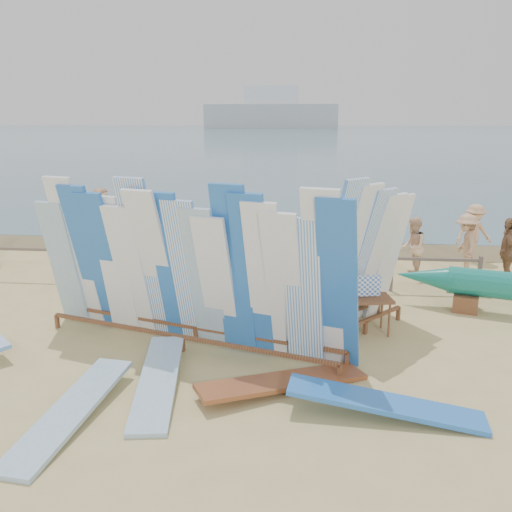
# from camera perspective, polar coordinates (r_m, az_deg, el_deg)

# --- Properties ---
(ground) EXTENTS (160.00, 160.00, 0.00)m
(ground) POSITION_cam_1_polar(r_m,az_deg,el_deg) (10.51, -6.01, -8.07)
(ground) COLOR tan
(ground) RESTS_ON ground
(ocean) EXTENTS (320.00, 240.00, 0.02)m
(ocean) POSITION_cam_1_polar(r_m,az_deg,el_deg) (137.56, 5.04, 12.75)
(ocean) COLOR #406273
(ocean) RESTS_ON ground
(wet_sand_strip) EXTENTS (40.00, 2.60, 0.01)m
(wet_sand_strip) POSITION_cam_1_polar(r_m,az_deg,el_deg) (17.29, -1.21, 1.05)
(wet_sand_strip) COLOR brown
(wet_sand_strip) RESTS_ON ground
(distant_ship) EXTENTS (45.00, 8.00, 14.00)m
(distant_ship) POSITION_cam_1_polar(r_m,az_deg,el_deg) (190.02, 1.58, 14.86)
(distant_ship) COLOR #999EA3
(distant_ship) RESTS_ON ocean
(fence) EXTENTS (12.08, 0.08, 0.90)m
(fence) POSITION_cam_1_polar(r_m,az_deg,el_deg) (13.10, -3.45, -0.51)
(fence) COLOR #67574D
(fence) RESTS_ON ground
(main_surfboard_rack) EXTENTS (5.98, 2.47, 3.04)m
(main_surfboard_rack) POSITION_cam_1_polar(r_m,az_deg,el_deg) (9.49, -7.19, -1.84)
(main_surfboard_rack) COLOR brown
(main_surfboard_rack) RESTS_ON ground
(side_surfboard_rack) EXTENTS (2.25, 2.39, 3.01)m
(side_surfboard_rack) POSITION_cam_1_polar(r_m,az_deg,el_deg) (10.30, 10.64, -0.78)
(side_surfboard_rack) COLOR brown
(side_surfboard_rack) RESTS_ON ground
(vendor_table) EXTENTS (0.96, 0.76, 1.15)m
(vendor_table) POSITION_cam_1_polar(r_m,az_deg,el_deg) (10.53, 11.62, -6.01)
(vendor_table) COLOR brown
(vendor_table) RESTS_ON ground
(flat_board_a) EXTENTS (0.95, 2.75, 0.27)m
(flat_board_a) POSITION_cam_1_polar(r_m,az_deg,el_deg) (8.63, -10.20, -13.50)
(flat_board_a) COLOR #7FAACB
(flat_board_a) RESTS_ON ground
(flat_board_d) EXTENTS (2.73, 0.83, 0.38)m
(flat_board_d) POSITION_cam_1_polar(r_m,az_deg,el_deg) (8.01, 13.37, -16.05)
(flat_board_d) COLOR blue
(flat_board_d) RESTS_ON ground
(flat_board_c) EXTENTS (2.62, 1.82, 0.24)m
(flat_board_c) POSITION_cam_1_polar(r_m,az_deg,el_deg) (8.49, 2.88, -13.76)
(flat_board_c) COLOR brown
(flat_board_c) RESTS_ON ground
(flat_board_b) EXTENTS (0.87, 2.74, 0.26)m
(flat_board_b) POSITION_cam_1_polar(r_m,az_deg,el_deg) (8.13, -18.83, -15.95)
(flat_board_b) COLOR #7FAACB
(flat_board_b) RESTS_ON ground
(beach_chair_left) EXTENTS (0.64, 0.66, 0.94)m
(beach_chair_left) POSITION_cam_1_polar(r_m,az_deg,el_deg) (14.08, -6.14, -1.01)
(beach_chair_left) COLOR #AD1812
(beach_chair_left) RESTS_ON ground
(beach_chair_right) EXTENTS (0.64, 0.65, 0.84)m
(beach_chair_right) POSITION_cam_1_polar(r_m,az_deg,el_deg) (13.94, -0.58, -1.21)
(beach_chair_right) COLOR #AD1812
(beach_chair_right) RESTS_ON ground
(stroller) EXTENTS (0.83, 0.97, 1.13)m
(stroller) POSITION_cam_1_polar(r_m,az_deg,el_deg) (14.07, 7.53, -0.31)
(stroller) COLOR #AD1812
(stroller) RESTS_ON ground
(beachgoer_8) EXTENTS (0.48, 0.80, 1.55)m
(beachgoer_8) POSITION_cam_1_polar(r_m,az_deg,el_deg) (14.41, 16.17, 0.90)
(beachgoer_8) COLOR beige
(beachgoer_8) RESTS_ON ground
(beachgoer_6) EXTENTS (0.93, 0.71, 1.71)m
(beachgoer_6) POSITION_cam_1_polar(r_m,az_deg,el_deg) (13.76, -0.15, 1.21)
(beachgoer_6) COLOR tan
(beachgoer_6) RESTS_ON ground
(beachgoer_10) EXTENTS (0.59, 1.05, 1.69)m
(beachgoer_10) POSITION_cam_1_polar(r_m,az_deg,el_deg) (14.38, 24.93, 0.37)
(beachgoer_10) COLOR #8C6042
(beachgoer_10) RESTS_ON ground
(beachgoer_extra_0) EXTENTS (0.48, 1.08, 1.64)m
(beachgoer_extra_0) POSITION_cam_1_polar(r_m,az_deg,el_deg) (14.81, 21.20, 1.03)
(beachgoer_extra_0) COLOR tan
(beachgoer_extra_0) RESTS_ON ground
(beachgoer_3) EXTENTS (1.10, 0.84, 1.57)m
(beachgoer_3) POSITION_cam_1_polar(r_m,az_deg,el_deg) (15.26, -3.00, 2.24)
(beachgoer_3) COLOR tan
(beachgoer_3) RESTS_ON ground
(beachgoer_7) EXTENTS (0.69, 0.56, 1.65)m
(beachgoer_7) POSITION_cam_1_polar(r_m,az_deg,el_deg) (16.08, 6.46, 2.95)
(beachgoer_7) COLOR #8C6042
(beachgoer_7) RESTS_ON ground
(beachgoer_11) EXTENTS (0.83, 1.80, 1.86)m
(beachgoer_11) POSITION_cam_1_polar(r_m,az_deg,el_deg) (17.84, -15.87, 3.97)
(beachgoer_11) COLOR beige
(beachgoer_11) RESTS_ON ground
(beachgoer_9) EXTENTS (1.14, 0.71, 1.64)m
(beachgoer_9) POSITION_cam_1_polar(r_m,az_deg,el_deg) (16.53, 21.95, 2.27)
(beachgoer_9) COLOR tan
(beachgoer_9) RESTS_ON ground
(beachgoer_5) EXTENTS (1.29, 1.62, 1.72)m
(beachgoer_5) POSITION_cam_1_polar(r_m,az_deg,el_deg) (16.35, -1.10, 3.34)
(beachgoer_5) COLOR beige
(beachgoer_5) RESTS_ON ground
(beachgoer_2) EXTENTS (0.54, 0.83, 1.57)m
(beachgoer_2) POSITION_cam_1_polar(r_m,az_deg,el_deg) (14.43, -7.39, 1.43)
(beachgoer_2) COLOR beige
(beachgoer_2) RESTS_ON ground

